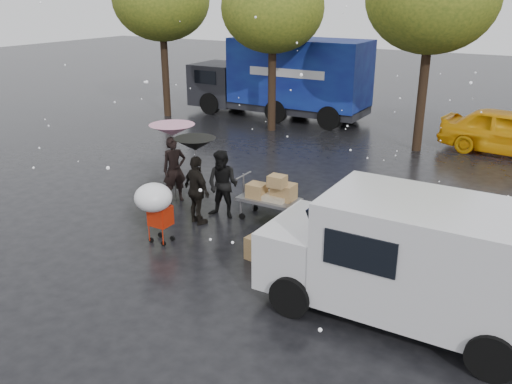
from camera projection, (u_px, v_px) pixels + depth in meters
The scene contains 14 objects.
ground at pixel (196, 236), 12.74m from camera, with size 90.00×90.00×0.00m, color black.
person_pink at pixel (174, 169), 14.61m from camera, with size 0.65×0.43×1.78m, color black.
person_middle at pixel (223, 185), 13.52m from camera, with size 0.84×0.66×1.74m, color black.
person_black at pixel (197, 190), 13.15m from camera, with size 1.01×0.42×1.72m, color black.
umbrella_pink at pixel (172, 130), 14.23m from camera, with size 1.21×1.21×2.13m.
umbrella_black at pixel (195, 144), 12.75m from camera, with size 1.00×1.00×2.17m.
vendor_cart at pixel (272, 193), 13.34m from camera, with size 1.52×0.80×1.27m.
shopping_cart at pixel (155, 201), 11.95m from camera, with size 0.84×0.84×1.46m.
white_van at pixel (414, 259), 9.14m from camera, with size 4.91×2.18×2.20m.
blue_truck at pixel (282, 78), 24.19m from camera, with size 8.30×2.60×3.50m.
box_ground_near at pixel (260, 248), 11.56m from camera, with size 0.56×0.45×0.51m, color olive.
box_ground_far at pixel (299, 217), 13.27m from camera, with size 0.51×0.39×0.39m, color olive.
yellow_taxi at pixel (510, 132), 18.83m from camera, with size 1.88×4.68×1.60m, color #F8AD0D.
tree_row at pixel (347, 3), 19.28m from camera, with size 21.60×4.40×7.12m.
Camera 1 is at (7.11, -9.25, 5.40)m, focal length 38.00 mm.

